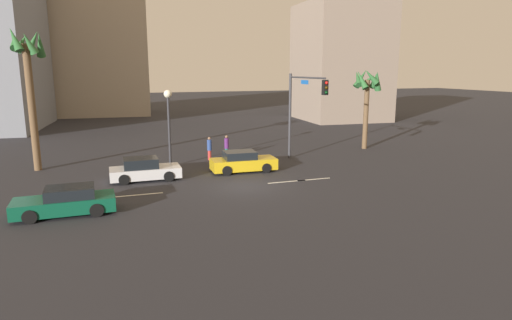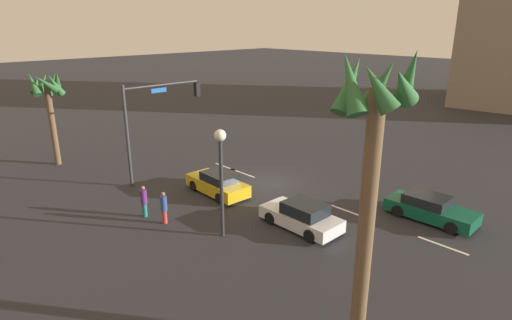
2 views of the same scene
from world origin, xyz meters
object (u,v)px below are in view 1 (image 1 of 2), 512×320
at_px(streetlamp, 169,112).
at_px(pedestrian_0, 227,146).
at_px(palm_tree_1, 29,70).
at_px(car_1, 243,162).
at_px(traffic_signal, 301,103).
at_px(building_3, 340,62).
at_px(car_2, 66,202).
at_px(building_0, 72,38).
at_px(car_0, 144,170).
at_px(palm_tree_0, 367,87).
at_px(pedestrian_1, 209,148).

height_order(streetlamp, pedestrian_0, streetlamp).
relative_size(pedestrian_0, palm_tree_1, 0.19).
bearing_deg(palm_tree_1, car_1, -20.85).
height_order(traffic_signal, streetlamp, traffic_signal).
bearing_deg(building_3, car_1, -126.71).
distance_m(car_2, building_0, 50.76).
bearing_deg(car_0, palm_tree_0, 15.17).
height_order(car_1, building_0, building_0).
height_order(pedestrian_0, pedestrian_1, pedestrian_0).
bearing_deg(palm_tree_1, pedestrian_1, -2.08).
distance_m(car_1, palm_tree_0, 14.25).
height_order(palm_tree_1, building_0, building_0).
xyz_separation_m(car_2, palm_tree_1, (-2.48, 10.77, 6.06)).
relative_size(car_0, car_1, 0.97).
bearing_deg(streetlamp, car_2, -124.45).
relative_size(pedestrian_1, building_3, 0.11).
height_order(palm_tree_0, palm_tree_1, palm_tree_1).
bearing_deg(car_1, building_3, 49.81).
distance_m(traffic_signal, palm_tree_0, 8.65).
bearing_deg(traffic_signal, car_2, -155.29).
height_order(pedestrian_1, building_3, building_3).
bearing_deg(palm_tree_1, car_0, -38.22).
distance_m(car_2, building_3, 46.06).
height_order(car_2, streetlamp, streetlamp).
height_order(car_1, traffic_signal, traffic_signal).
height_order(car_2, building_0, building_0).
height_order(traffic_signal, pedestrian_0, traffic_signal).
height_order(car_0, building_3, building_3).
distance_m(streetlamp, palm_tree_0, 17.05).
bearing_deg(building_3, palm_tree_0, -110.60).
distance_m(palm_tree_0, building_0, 46.48).
bearing_deg(car_0, palm_tree_1, 141.78).
height_order(pedestrian_1, palm_tree_1, palm_tree_1).
height_order(pedestrian_1, building_0, building_0).
distance_m(streetlamp, building_0, 41.98).
bearing_deg(building_0, building_3, -23.66).
relative_size(car_0, building_0, 0.19).
relative_size(car_2, streetlamp, 0.85).
xyz_separation_m(traffic_signal, streetlamp, (-9.13, 1.99, -0.57)).
bearing_deg(car_2, pedestrian_1, 47.92).
height_order(car_0, palm_tree_1, palm_tree_1).
relative_size(car_2, building_3, 0.30).
height_order(car_0, palm_tree_0, palm_tree_0).
bearing_deg(palm_tree_1, streetlamp, -11.24).
distance_m(car_1, car_2, 12.04).
bearing_deg(car_0, pedestrian_1, 42.19).
distance_m(pedestrian_0, building_3, 31.10).
relative_size(traffic_signal, palm_tree_1, 0.68).
xyz_separation_m(car_2, pedestrian_0, (10.77, 10.67, 0.31)).
distance_m(pedestrian_0, pedestrian_1, 1.47).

